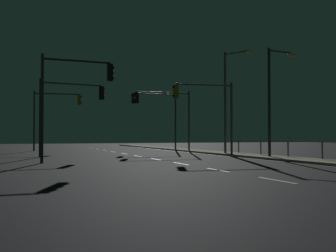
{
  "coord_description": "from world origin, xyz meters",
  "views": [
    {
      "loc": [
        -7.56,
        -1.53,
        1.41
      ],
      "look_at": [
        0.1,
        19.2,
        1.97
      ],
      "focal_mm": 42.21,
      "sensor_mm": 36.0,
      "label": 1
    }
  ],
  "objects_px": {
    "traffic_light_mid_right": "(55,109)",
    "traffic_light_far_center": "(74,88)",
    "traffic_light_far_left": "(70,102)",
    "traffic_light_far_right": "(157,108)",
    "traffic_light_overhead_east": "(165,107)",
    "traffic_light_near_right": "(206,102)",
    "street_lamp_mid_block": "(230,92)",
    "street_lamp_median": "(274,90)"
  },
  "relations": [
    {
      "from": "traffic_light_near_right",
      "to": "street_lamp_mid_block",
      "type": "relative_size",
      "value": 0.67
    },
    {
      "from": "traffic_light_far_center",
      "to": "traffic_light_far_left",
      "type": "height_order",
      "value": "traffic_light_far_center"
    },
    {
      "from": "traffic_light_far_left",
      "to": "street_lamp_median",
      "type": "relative_size",
      "value": 0.77
    },
    {
      "from": "traffic_light_mid_right",
      "to": "street_lamp_median",
      "type": "bearing_deg",
      "value": -55.79
    },
    {
      "from": "traffic_light_far_right",
      "to": "street_lamp_mid_block",
      "type": "relative_size",
      "value": 0.73
    },
    {
      "from": "traffic_light_far_left",
      "to": "street_lamp_median",
      "type": "distance_m",
      "value": 13.61
    },
    {
      "from": "traffic_light_overhead_east",
      "to": "street_lamp_mid_block",
      "type": "xyz_separation_m",
      "value": [
        2.91,
        -6.16,
        0.81
      ]
    },
    {
      "from": "traffic_light_far_center",
      "to": "traffic_light_far_right",
      "type": "xyz_separation_m",
      "value": [
        9.65,
        14.76,
        0.12
      ]
    },
    {
      "from": "traffic_light_far_center",
      "to": "traffic_light_near_right",
      "type": "relative_size",
      "value": 1.12
    },
    {
      "from": "traffic_light_far_left",
      "to": "street_lamp_mid_block",
      "type": "relative_size",
      "value": 0.69
    },
    {
      "from": "traffic_light_far_center",
      "to": "traffic_light_near_right",
      "type": "distance_m",
      "value": 9.86
    },
    {
      "from": "traffic_light_overhead_east",
      "to": "traffic_light_near_right",
      "type": "relative_size",
      "value": 1.05
    },
    {
      "from": "street_lamp_mid_block",
      "to": "street_lamp_median",
      "type": "xyz_separation_m",
      "value": [
        0.37,
        -5.01,
        -0.44
      ]
    },
    {
      "from": "traffic_light_far_right",
      "to": "street_lamp_median",
      "type": "bearing_deg",
      "value": -79.92
    },
    {
      "from": "street_lamp_mid_block",
      "to": "traffic_light_near_right",
      "type": "bearing_deg",
      "value": -152.59
    },
    {
      "from": "traffic_light_far_left",
      "to": "street_lamp_median",
      "type": "bearing_deg",
      "value": -29.38
    },
    {
      "from": "traffic_light_far_right",
      "to": "traffic_light_overhead_east",
      "type": "bearing_deg",
      "value": -98.32
    },
    {
      "from": "traffic_light_far_left",
      "to": "traffic_light_near_right",
      "type": "height_order",
      "value": "traffic_light_far_left"
    },
    {
      "from": "traffic_light_mid_right",
      "to": "traffic_light_near_right",
      "type": "bearing_deg",
      "value": -57.4
    },
    {
      "from": "traffic_light_far_right",
      "to": "traffic_light_mid_right",
      "type": "distance_m",
      "value": 9.68
    },
    {
      "from": "traffic_light_far_right",
      "to": "traffic_light_near_right",
      "type": "relative_size",
      "value": 1.1
    },
    {
      "from": "traffic_light_overhead_east",
      "to": "traffic_light_far_center",
      "type": "relative_size",
      "value": 0.93
    },
    {
      "from": "traffic_light_mid_right",
      "to": "street_lamp_mid_block",
      "type": "distance_m",
      "value": 17.26
    },
    {
      "from": "traffic_light_mid_right",
      "to": "street_lamp_mid_block",
      "type": "xyz_separation_m",
      "value": [
        11.67,
        -12.7,
        0.73
      ]
    },
    {
      "from": "traffic_light_far_right",
      "to": "street_lamp_mid_block",
      "type": "xyz_separation_m",
      "value": [
        2.32,
        -10.15,
        0.62
      ]
    },
    {
      "from": "traffic_light_far_center",
      "to": "traffic_light_far_left",
      "type": "relative_size",
      "value": 1.09
    },
    {
      "from": "traffic_light_overhead_east",
      "to": "street_lamp_mid_block",
      "type": "bearing_deg",
      "value": -64.72
    },
    {
      "from": "street_lamp_mid_block",
      "to": "street_lamp_median",
      "type": "bearing_deg",
      "value": -85.78
    },
    {
      "from": "traffic_light_far_left",
      "to": "traffic_light_mid_right",
      "type": "height_order",
      "value": "traffic_light_mid_right"
    },
    {
      "from": "traffic_light_far_left",
      "to": "traffic_light_mid_right",
      "type": "xyz_separation_m",
      "value": [
        -0.19,
        11.03,
        0.28
      ]
    },
    {
      "from": "traffic_light_far_center",
      "to": "street_lamp_median",
      "type": "bearing_deg",
      "value": -1.87
    },
    {
      "from": "traffic_light_far_left",
      "to": "street_lamp_median",
      "type": "xyz_separation_m",
      "value": [
        11.85,
        -6.67,
        0.56
      ]
    },
    {
      "from": "traffic_light_near_right",
      "to": "street_lamp_mid_block",
      "type": "height_order",
      "value": "street_lamp_mid_block"
    },
    {
      "from": "traffic_light_far_left",
      "to": "street_lamp_median",
      "type": "height_order",
      "value": "street_lamp_median"
    },
    {
      "from": "traffic_light_far_left",
      "to": "traffic_light_far_right",
      "type": "bearing_deg",
      "value": 42.82
    },
    {
      "from": "traffic_light_far_center",
      "to": "traffic_light_far_left",
      "type": "xyz_separation_m",
      "value": [
        0.5,
        6.27,
        -0.27
      ]
    },
    {
      "from": "traffic_light_near_right",
      "to": "street_lamp_mid_block",
      "type": "bearing_deg",
      "value": 27.41
    },
    {
      "from": "traffic_light_mid_right",
      "to": "traffic_light_far_center",
      "type": "bearing_deg",
      "value": -91.03
    },
    {
      "from": "traffic_light_overhead_east",
      "to": "street_lamp_mid_block",
      "type": "height_order",
      "value": "street_lamp_mid_block"
    },
    {
      "from": "traffic_light_overhead_east",
      "to": "street_lamp_median",
      "type": "height_order",
      "value": "street_lamp_median"
    },
    {
      "from": "traffic_light_near_right",
      "to": "traffic_light_mid_right",
      "type": "relative_size",
      "value": 0.89
    },
    {
      "from": "traffic_light_far_right",
      "to": "traffic_light_far_left",
      "type": "distance_m",
      "value": 12.49
    }
  ]
}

